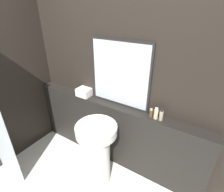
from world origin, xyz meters
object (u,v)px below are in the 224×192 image
Objects in this scene: towel_stack at (84,92)px; lotion_bottle at (161,115)px; mirror at (120,74)px; conditioner_bottle at (156,114)px; shampoo_bottle at (151,113)px; pedestal_sink at (97,150)px.

towel_stack is 1.14m from lotion_bottle.
mirror reaches higher than lotion_bottle.
lotion_bottle is at bearing -0.00° from conditioner_bottle.
conditioner_bottle is at bearing -7.06° from mirror.
shampoo_bottle is at bearing -7.96° from mirror.
conditioner_bottle is at bearing 0.00° from shampoo_bottle.
towel_stack is at bearing -173.26° from mirror.
towel_stack and shampoo_bottle have the same top height.
conditioner_bottle is (1.07, 0.00, 0.01)m from towel_stack.
lotion_bottle reaches higher than shampoo_bottle.
pedestal_sink is 1.08× the size of mirror.
mirror is 0.66m from towel_stack.
pedestal_sink is at bearing -92.29° from mirror.
shampoo_bottle is at bearing 180.00° from conditioner_bottle.
pedestal_sink is at bearing -138.55° from shampoo_bottle.
shampoo_bottle reaches higher than pedestal_sink.
pedestal_sink is 6.43× the size of conditioner_bottle.
pedestal_sink is at bearing -141.83° from conditioner_bottle.
shampoo_bottle is (0.48, 0.43, 0.48)m from pedestal_sink.
mirror is 7.53× the size of shampoo_bottle.
lotion_bottle reaches higher than towel_stack.
lotion_bottle is at bearing 35.24° from pedestal_sink.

